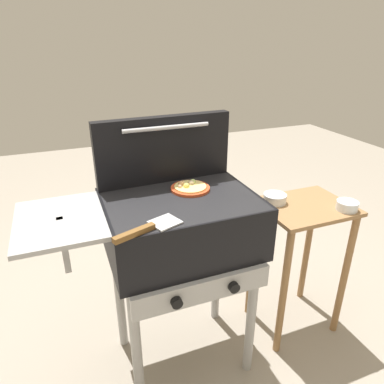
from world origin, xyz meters
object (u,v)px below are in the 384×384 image
at_px(grill, 179,229).
at_px(spatula, 148,228).
at_px(prep_table, 300,242).
at_px(pizza_cheese, 190,187).
at_px(topping_bowl_near, 275,199).
at_px(topping_bowl_far, 347,206).

bearing_deg(grill, spatula, -132.29).
height_order(grill, prep_table, grill).
relative_size(pizza_cheese, prep_table, 0.23).
bearing_deg(topping_bowl_near, prep_table, -32.25).
xyz_separation_m(spatula, topping_bowl_far, (1.00, 0.09, -0.14)).
relative_size(grill, topping_bowl_far, 9.43).
bearing_deg(grill, pizza_cheese, 42.57).
xyz_separation_m(grill, pizza_cheese, (0.08, 0.07, 0.15)).
bearing_deg(pizza_cheese, grill, -137.43).
relative_size(spatula, topping_bowl_far, 2.59).
distance_m(spatula, prep_table, 0.96).
bearing_deg(topping_bowl_near, spatula, -158.40).
xyz_separation_m(grill, topping_bowl_far, (0.82, -0.11, 0.01)).
height_order(prep_table, topping_bowl_far, topping_bowl_far).
distance_m(grill, prep_table, 0.71).
relative_size(prep_table, topping_bowl_far, 7.37).
bearing_deg(topping_bowl_near, topping_bowl_far, -35.47).
distance_m(spatula, topping_bowl_far, 1.02).
distance_m(topping_bowl_near, topping_bowl_far, 0.34).
bearing_deg(topping_bowl_near, pizza_cheese, -178.57).
relative_size(pizza_cheese, topping_bowl_near, 1.50).
bearing_deg(topping_bowl_far, grill, 172.29).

